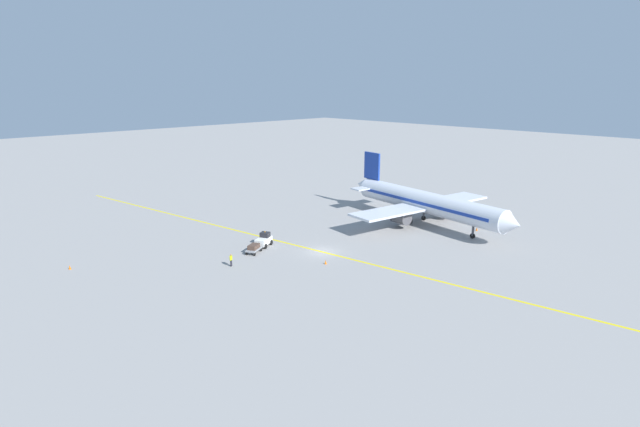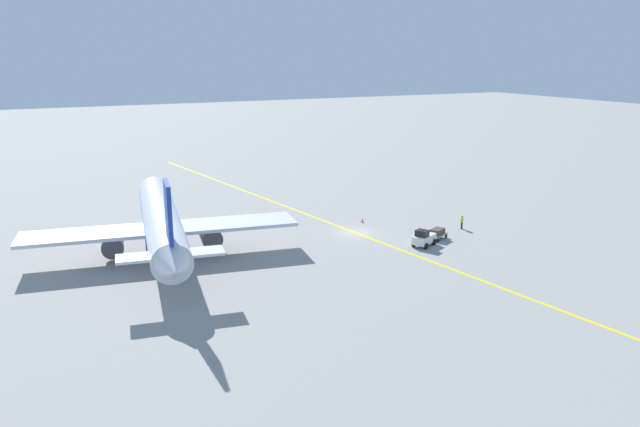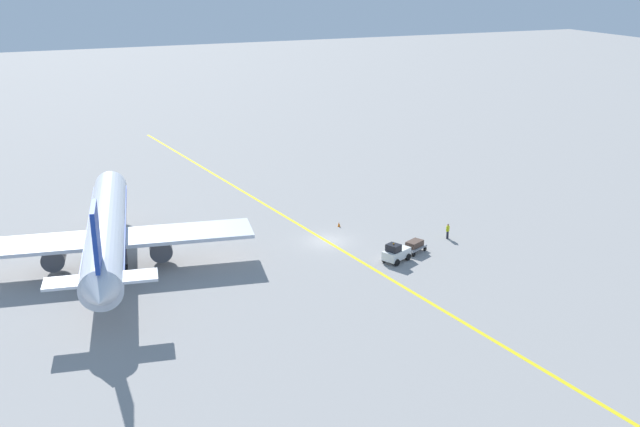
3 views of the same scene
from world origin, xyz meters
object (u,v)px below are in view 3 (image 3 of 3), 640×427
Objects in this scene: baggage_tug_white at (396,253)px; traffic_cone_by_wingtip at (339,224)px; baggage_cart_trailing at (414,245)px; ground_crew_worker at (448,231)px; airplane_at_gate at (107,231)px; traffic_cone_mid_apron at (73,240)px.

baggage_tug_white is 11.72m from traffic_cone_by_wingtip.
baggage_cart_trailing is at bearing 26.67° from baggage_tug_white.
traffic_cone_by_wingtip is (-9.33, 8.01, -0.63)m from ground_crew_worker.
baggage_tug_white is (26.67, -9.56, -2.81)m from airplane_at_gate.
baggage_cart_trailing is 36.26m from traffic_cone_mid_apron.
traffic_cone_by_wingtip is at bearing 4.67° from airplane_at_gate.
baggage_cart_trailing is 5.37× the size of traffic_cone_mid_apron.
airplane_at_gate is 12.02× the size of baggage_cart_trailing.
ground_crew_worker is (5.30, 2.17, 0.15)m from baggage_cart_trailing.
traffic_cone_by_wingtip is (-4.04, 10.17, -0.49)m from baggage_cart_trailing.
airplane_at_gate reaches higher than traffic_cone_by_wingtip.
baggage_cart_trailing reaches higher than traffic_cone_by_wingtip.
ground_crew_worker is at bearing -40.62° from traffic_cone_by_wingtip.
traffic_cone_by_wingtip is (28.32, -6.19, 0.00)m from traffic_cone_mid_apron.
traffic_cone_by_wingtip is at bearing 139.38° from ground_crew_worker.
traffic_cone_mid_apron is (-2.73, 8.28, -3.43)m from airplane_at_gate.
baggage_tug_white reaches higher than baggage_cart_trailing.
traffic_cone_by_wingtip is at bearing 111.65° from baggage_cart_trailing.
baggage_tug_white is 34.40m from traffic_cone_mid_apron.
baggage_tug_white is at bearing -19.72° from airplane_at_gate.
ground_crew_worker is (8.24, 3.65, 0.01)m from baggage_tug_white.
baggage_cart_trailing is at bearing -15.26° from airplane_at_gate.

